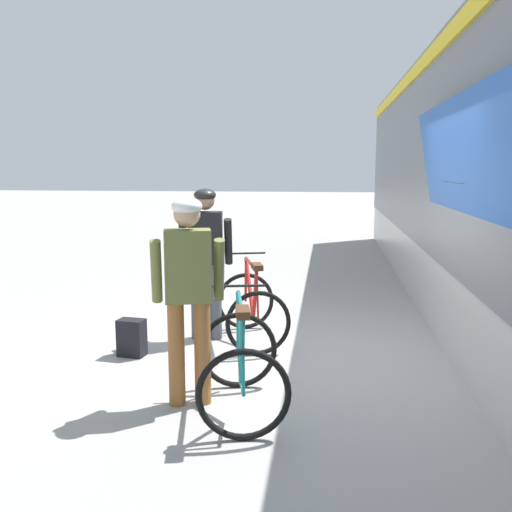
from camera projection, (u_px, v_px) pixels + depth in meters
The scene contains 6 objects.
ground_plane at pixel (307, 359), 5.96m from camera, with size 80.00×80.00×0.00m, color #A09E99.
cyclist_near_in_olive at pixel (188, 283), 4.68m from camera, with size 0.66×0.41×1.76m.
cyclist_far_in_dark at pixel (206, 250), 6.52m from camera, with size 0.64×0.35×1.76m.
bicycle_near_teal at pixel (241, 365), 4.62m from camera, with size 0.91×1.19×0.99m.
bicycle_far_red at pixel (252, 308), 6.51m from camera, with size 0.98×1.22×0.99m.
backpack_on_platform at pixel (132, 338), 6.04m from camera, with size 0.28×0.18×0.40m, color black.
Camera 1 is at (0.18, -5.74, 2.01)m, focal length 39.64 mm.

